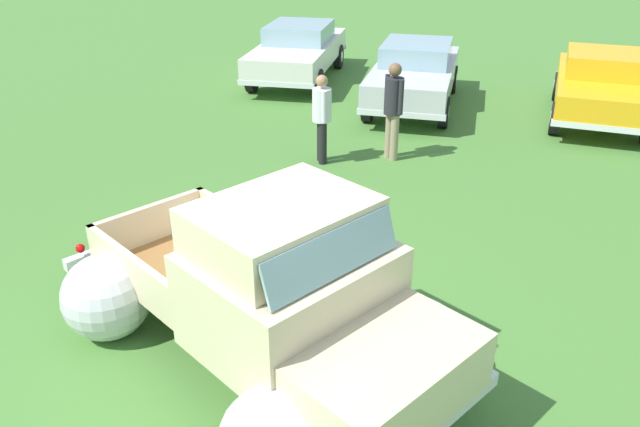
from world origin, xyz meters
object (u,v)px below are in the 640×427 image
object	(u,v)px
spectator_0	(322,114)
vintage_pickup_truck	(274,306)
show_car_2	(603,84)
spectator_1	(393,105)
show_car_0	(298,49)
show_car_1	(415,72)
lane_cone_0	(361,232)

from	to	relation	value
spectator_0	vintage_pickup_truck	bearing A→B (deg)	-104.71
show_car_2	spectator_0	world-z (taller)	spectator_0
spectator_0	spectator_1	distance (m)	1.30
vintage_pickup_truck	show_car_0	bearing A→B (deg)	136.92
show_car_1	spectator_1	distance (m)	3.50
show_car_1	show_car_2	distance (m)	4.04
vintage_pickup_truck	lane_cone_0	xyz separation A→B (m)	(-0.19, 2.54, -0.45)
show_car_2	show_car_1	bearing A→B (deg)	-84.75
vintage_pickup_truck	spectator_1	size ratio (longest dim) A/B	2.82
vintage_pickup_truck	lane_cone_0	distance (m)	2.59
show_car_1	show_car_2	size ratio (longest dim) A/B	1.08
show_car_1	spectator_0	size ratio (longest dim) A/B	2.93
show_car_0	spectator_1	distance (m)	6.14
vintage_pickup_truck	show_car_2	size ratio (longest dim) A/B	1.15
spectator_0	spectator_1	size ratio (longest dim) A/B	0.91
show_car_1	spectator_0	distance (m)	4.15
vintage_pickup_truck	spectator_0	world-z (taller)	vintage_pickup_truck
vintage_pickup_truck	show_car_2	world-z (taller)	vintage_pickup_truck
show_car_2	spectator_0	bearing A→B (deg)	-47.29
show_car_0	show_car_2	xyz separation A→B (m)	(7.51, -0.06, -0.00)
show_car_1	spectator_0	world-z (taller)	spectator_0
show_car_1	show_car_2	xyz separation A→B (m)	(3.94, 0.86, 0.00)
show_car_0	show_car_1	size ratio (longest dim) A/B	1.05
show_car_1	lane_cone_0	size ratio (longest dim) A/B	7.46
show_car_1	spectator_0	xyz separation A→B (m)	(-0.28, -4.14, 0.13)
show_car_2	lane_cone_0	xyz separation A→B (m)	(-2.26, -7.70, -0.47)
vintage_pickup_truck	spectator_0	size ratio (longest dim) A/B	3.11
vintage_pickup_truck	show_car_2	distance (m)	10.45
spectator_0	lane_cone_0	distance (m)	3.39
spectator_0	show_car_1	bearing A→B (deg)	49.08
spectator_0	lane_cone_0	world-z (taller)	spectator_0
show_car_0	spectator_1	world-z (taller)	spectator_1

